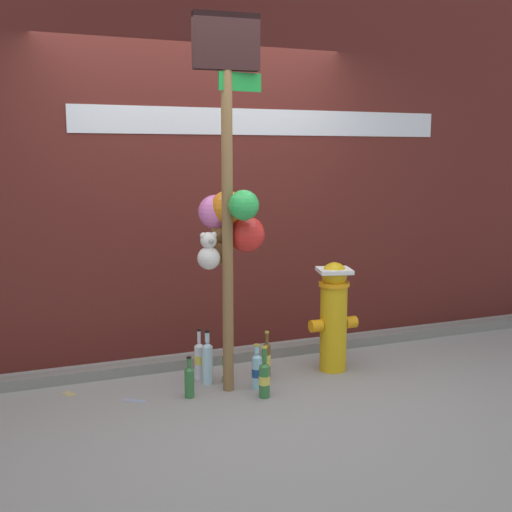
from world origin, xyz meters
TOP-DOWN VIEW (x-y plane):
  - ground_plane at (0.00, 0.00)m, footprint 14.00×14.00m
  - building_wall at (0.00, 1.31)m, footprint 10.00×0.21m
  - curb_strip at (0.00, 0.84)m, footprint 8.00×0.12m
  - memorial_post at (-0.07, 0.30)m, footprint 0.51×0.50m
  - fire_hydrant at (0.78, 0.36)m, footprint 0.39×0.30m
  - bottle_0 at (-0.40, 0.22)m, footprint 0.07×0.07m
  - bottle_1 at (0.07, 0.03)m, footprint 0.08×0.08m
  - bottle_2 at (-0.20, 0.43)m, footprint 0.08×0.08m
  - bottle_3 at (0.09, 0.20)m, footprint 0.07×0.07m
  - bottle_4 at (0.24, 0.39)m, footprint 0.06×0.06m
  - bottle_5 at (-0.06, 0.41)m, footprint 0.06×0.06m
  - bottle_6 at (-0.22, 0.55)m, footprint 0.08×0.08m
  - litter_0 at (-1.15, 0.59)m, footprint 0.10×0.13m
  - litter_1 at (-0.82, 0.96)m, footprint 0.11×0.13m
  - litter_2 at (-0.76, 0.29)m, footprint 0.15×0.13m

SIDE VIEW (x-z plane):
  - ground_plane at x=0.00m, z-range 0.00..0.00m
  - litter_0 at x=-1.15m, z-range 0.00..0.01m
  - litter_1 at x=-0.82m, z-range 0.00..0.01m
  - litter_2 at x=-0.76m, z-range 0.00..0.01m
  - curb_strip at x=0.00m, z-range 0.00..0.08m
  - bottle_5 at x=-0.06m, z-range -0.04..0.26m
  - bottle_0 at x=-0.40m, z-range -0.03..0.26m
  - bottle_3 at x=0.09m, z-range -0.03..0.29m
  - bottle_1 at x=0.07m, z-range -0.04..0.31m
  - bottle_4 at x=0.24m, z-range -0.03..0.32m
  - bottle_6 at x=-0.22m, z-range -0.04..0.33m
  - bottle_2 at x=-0.20m, z-range -0.03..0.36m
  - fire_hydrant at x=0.78m, z-range 0.02..0.86m
  - memorial_post at x=-0.07m, z-range 0.08..2.61m
  - building_wall at x=0.00m, z-range 0.00..3.42m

